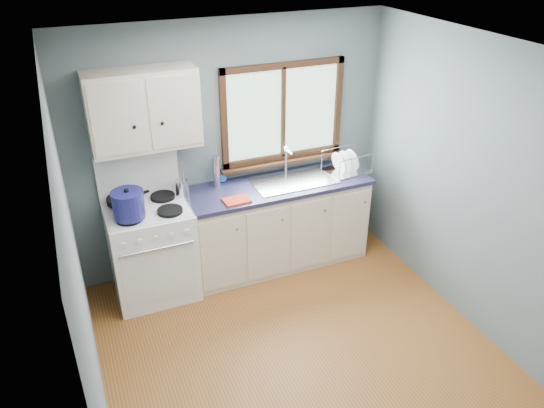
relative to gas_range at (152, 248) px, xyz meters
name	(u,v)px	position (x,y,z in m)	size (l,w,h in m)	color
floor	(308,365)	(0.95, -1.47, -0.50)	(3.20, 3.60, 0.02)	brown
ceiling	(322,59)	(0.95, -1.47, 2.02)	(3.20, 3.60, 0.02)	white
wall_back	(232,147)	(0.95, 0.34, 0.76)	(3.20, 0.02, 2.50)	slate
wall_left	(80,289)	(-0.66, -1.47, 0.76)	(0.02, 3.60, 2.50)	slate
wall_right	(489,196)	(2.56, -1.47, 0.76)	(0.02, 3.60, 2.50)	slate
gas_range	(152,248)	(0.00, 0.00, 0.00)	(0.76, 0.69, 1.36)	white
base_cabinets	(277,228)	(1.31, 0.02, -0.08)	(1.85, 0.60, 0.88)	beige
countertop	(277,186)	(1.31, 0.02, 0.41)	(1.89, 0.64, 0.04)	#191A33
sink	(294,186)	(1.49, 0.02, 0.37)	(0.84, 0.46, 0.44)	silver
window	(283,120)	(1.48, 0.30, 0.98)	(1.36, 0.10, 1.03)	#9EC6A8
upper_cabinets	(143,110)	(0.10, 0.15, 1.31)	(0.95, 0.35, 0.70)	beige
skillet	(122,200)	(-0.19, 0.14, 0.49)	(0.44, 0.35, 0.06)	black
stockpot	(128,204)	(-0.17, -0.15, 0.59)	(0.35, 0.35, 0.28)	navy
utensil_crock	(182,188)	(0.37, 0.14, 0.51)	(0.16, 0.16, 0.40)	silver
thermos	(216,171)	(0.74, 0.21, 0.59)	(0.07, 0.07, 0.32)	silver
soap_bottle	(222,172)	(0.81, 0.25, 0.55)	(0.09, 0.09, 0.24)	blue
dish_towel	(237,200)	(0.81, -0.17, 0.44)	(0.24, 0.18, 0.02)	red
dish_rack	(346,166)	(2.08, 0.02, 0.49)	(0.48, 0.39, 0.23)	silver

